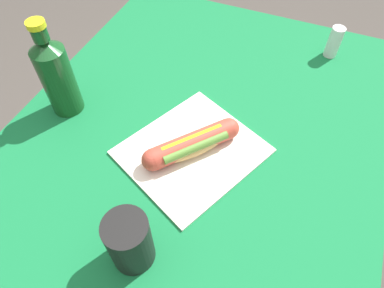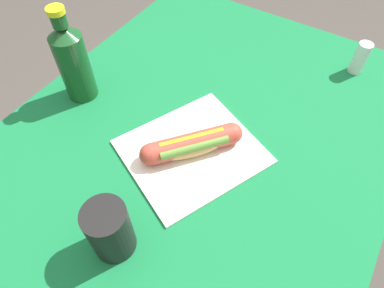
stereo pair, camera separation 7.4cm
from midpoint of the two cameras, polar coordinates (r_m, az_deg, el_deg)
name	(u,v)px [view 1 (the left image)]	position (r m, az deg, el deg)	size (l,w,h in m)	color
ground_plane	(191,259)	(1.48, -1.63, -18.72)	(6.00, 6.00, 0.00)	#47423D
dining_table	(191,176)	(0.90, -2.55, -5.59)	(1.16, 0.85, 0.78)	brown
paper_wrapper	(192,151)	(0.76, -2.78, -1.42)	(0.28, 0.25, 0.01)	silver
hot_dog	(192,144)	(0.74, -2.83, -0.23)	(0.19, 0.17, 0.05)	tan
soda_bottle	(56,75)	(0.85, -24.02, 10.31)	(0.07, 0.07, 0.24)	#14471E
drinking_cup	(130,242)	(0.61, -13.87, -15.75)	(0.08, 0.08, 0.12)	black
salt_shaker	(334,42)	(1.04, 20.66, 15.50)	(0.04, 0.04, 0.09)	silver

